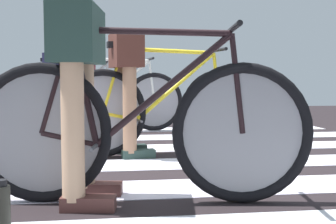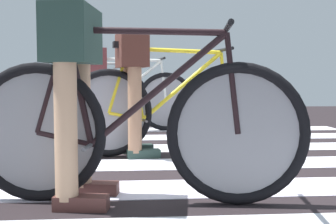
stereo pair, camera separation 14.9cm
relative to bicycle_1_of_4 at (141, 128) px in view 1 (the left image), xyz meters
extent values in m
cube|color=black|center=(-0.04, 0.90, -0.40)|extent=(18.00, 14.00, 0.02)
cube|color=silver|center=(-0.11, 0.27, -0.38)|extent=(5.20, 0.44, 0.00)
cube|color=silver|center=(-0.03, 1.01, -0.38)|extent=(5.20, 0.44, 0.00)
cube|color=silver|center=(-0.09, 1.79, -0.38)|extent=(5.20, 0.44, 0.00)
cube|color=silver|center=(0.08, 2.54, -0.38)|extent=(5.20, 0.44, 0.00)
cube|color=silver|center=(-0.03, 3.29, -0.38)|extent=(5.20, 0.44, 0.00)
torus|color=black|center=(-0.50, 0.07, -0.03)|extent=(0.72, 0.15, 0.72)
torus|color=black|center=(0.51, -0.07, -0.03)|extent=(0.72, 0.15, 0.72)
cylinder|color=gray|center=(-0.50, 0.07, -0.03)|extent=(0.60, 0.09, 0.61)
cylinder|color=gray|center=(0.51, -0.07, -0.03)|extent=(0.60, 0.09, 0.61)
cylinder|color=black|center=(0.05, -0.01, 0.48)|extent=(0.80, 0.14, 0.05)
cylinder|color=black|center=(0.11, -0.02, 0.19)|extent=(0.70, 0.13, 0.59)
cylinder|color=black|center=(-0.28, 0.04, 0.20)|extent=(0.16, 0.05, 0.59)
cylinder|color=black|center=(-0.36, 0.05, -0.06)|extent=(0.29, 0.07, 0.09)
cylinder|color=black|center=(-0.42, 0.06, 0.23)|extent=(0.19, 0.05, 0.53)
cylinder|color=black|center=(0.48, -0.07, 0.22)|extent=(0.09, 0.04, 0.50)
cube|color=black|center=(-0.34, 0.05, 0.52)|extent=(0.25, 0.12, 0.05)
cylinder|color=black|center=(0.45, -0.06, 0.49)|extent=(0.10, 0.52, 0.03)
cylinder|color=#4C4C51|center=(-0.22, 0.03, -0.09)|extent=(0.07, 0.34, 0.02)
cylinder|color=tan|center=(-0.29, 0.18, 0.11)|extent=(0.11, 0.11, 0.90)
cylinder|color=tan|center=(-0.33, -0.10, 0.11)|extent=(0.11, 0.11, 0.90)
cube|color=#284039|center=(-0.31, 0.04, 0.46)|extent=(0.27, 0.44, 0.28)
cube|color=#4E2B27|center=(-0.22, 0.17, -0.35)|extent=(0.27, 0.13, 0.07)
cube|color=#4E2B27|center=(-0.26, -0.11, -0.35)|extent=(0.27, 0.13, 0.07)
torus|color=black|center=(-0.21, 1.38, -0.03)|extent=(0.72, 0.17, 0.72)
torus|color=black|center=(0.80, 1.54, -0.03)|extent=(0.72, 0.17, 0.72)
cylinder|color=gray|center=(-0.21, 1.38, -0.03)|extent=(0.60, 0.10, 0.61)
cylinder|color=gray|center=(0.80, 1.54, -0.03)|extent=(0.60, 0.10, 0.61)
cylinder|color=yellow|center=(0.34, 1.47, 0.48)|extent=(0.80, 0.16, 0.05)
cylinder|color=yellow|center=(0.40, 1.48, 0.19)|extent=(0.70, 0.15, 0.59)
cylinder|color=yellow|center=(0.01, 1.42, 0.20)|extent=(0.16, 0.06, 0.59)
cylinder|color=yellow|center=(-0.07, 1.40, -0.06)|extent=(0.29, 0.07, 0.09)
cylinder|color=yellow|center=(-0.13, 1.39, 0.23)|extent=(0.19, 0.05, 0.53)
cylinder|color=yellow|center=(0.77, 1.54, 0.22)|extent=(0.09, 0.04, 0.50)
cube|color=black|center=(-0.05, 1.41, 0.52)|extent=(0.25, 0.13, 0.05)
cylinder|color=black|center=(0.74, 1.53, 0.49)|extent=(0.11, 0.52, 0.03)
cylinder|color=#4C4C51|center=(0.07, 1.42, -0.09)|extent=(0.07, 0.34, 0.02)
cylinder|color=#A87A5B|center=(-0.04, 1.55, 0.12)|extent=(0.11, 0.11, 0.92)
cylinder|color=#A87A5B|center=(0.00, 1.27, 0.12)|extent=(0.11, 0.11, 0.92)
cube|color=#4D2820|center=(-0.02, 1.41, 0.48)|extent=(0.28, 0.44, 0.28)
cube|color=#263A34|center=(0.02, 1.56, -0.35)|extent=(0.27, 0.14, 0.07)
cube|color=#263A34|center=(0.07, 1.28, -0.35)|extent=(0.27, 0.14, 0.07)
torus|color=black|center=(-0.63, 3.11, -0.03)|extent=(0.72, 0.12, 0.72)
torus|color=black|center=(0.39, 3.20, -0.03)|extent=(0.72, 0.12, 0.72)
cylinder|color=gray|center=(-0.63, 3.11, -0.03)|extent=(0.61, 0.06, 0.61)
cylinder|color=gray|center=(0.39, 3.20, -0.03)|extent=(0.61, 0.06, 0.61)
cylinder|color=white|center=(-0.07, 3.16, 0.48)|extent=(0.80, 0.10, 0.05)
cylinder|color=white|center=(-0.01, 3.16, 0.19)|extent=(0.70, 0.10, 0.59)
cylinder|color=white|center=(-0.41, 3.13, 0.20)|extent=(0.16, 0.05, 0.59)
cylinder|color=white|center=(-0.49, 3.12, -0.06)|extent=(0.29, 0.05, 0.09)
cylinder|color=white|center=(-0.55, 3.11, 0.23)|extent=(0.19, 0.04, 0.53)
cylinder|color=white|center=(0.36, 3.19, 0.22)|extent=(0.09, 0.04, 0.50)
cube|color=black|center=(-0.47, 3.12, 0.52)|extent=(0.25, 0.11, 0.05)
cylinder|color=black|center=(0.33, 3.19, 0.49)|extent=(0.07, 0.52, 0.03)
cylinder|color=#4C4C51|center=(-0.35, 3.13, -0.09)|extent=(0.05, 0.34, 0.02)
cylinder|color=brown|center=(-0.45, 3.26, 0.12)|extent=(0.11, 0.11, 0.90)
cylinder|color=brown|center=(-0.43, 2.98, 0.12)|extent=(0.11, 0.11, 0.90)
cube|color=#582629|center=(-0.44, 3.12, 0.47)|extent=(0.26, 0.43, 0.28)
cube|color=navy|center=(-0.38, 3.27, -0.35)|extent=(0.27, 0.12, 0.07)
cube|color=navy|center=(-0.36, 2.99, -0.35)|extent=(0.27, 0.12, 0.07)
torus|color=black|center=(-1.15, 4.25, -0.03)|extent=(0.72, 0.08, 0.72)
torus|color=black|center=(-0.13, 4.29, -0.03)|extent=(0.72, 0.08, 0.72)
cylinder|color=gray|center=(-1.15, 4.25, -0.03)|extent=(0.61, 0.03, 0.61)
cylinder|color=gray|center=(-0.13, 4.29, -0.03)|extent=(0.61, 0.03, 0.61)
cylinder|color=#BDBABA|center=(-0.59, 4.27, 0.48)|extent=(0.80, 0.07, 0.05)
cylinder|color=#BDBABA|center=(-0.53, 4.27, 0.19)|extent=(0.70, 0.06, 0.59)
cylinder|color=#BDBABA|center=(-0.93, 4.26, 0.20)|extent=(0.15, 0.04, 0.59)
cylinder|color=#BDBABA|center=(-1.01, 4.26, -0.06)|extent=(0.29, 0.04, 0.09)
cylinder|color=#BDBABA|center=(-1.07, 4.25, 0.23)|extent=(0.19, 0.03, 0.53)
cylinder|color=#BDBABA|center=(-0.16, 4.29, 0.22)|extent=(0.09, 0.03, 0.50)
cube|color=black|center=(-0.99, 4.26, 0.52)|extent=(0.24, 0.10, 0.05)
cylinder|color=black|center=(-0.19, 4.29, 0.49)|extent=(0.05, 0.52, 0.03)
cylinder|color=#4C4C51|center=(-0.87, 4.26, -0.09)|extent=(0.03, 0.34, 0.02)
cylinder|color=brown|center=(-0.97, 4.40, 0.12)|extent=(0.11, 0.11, 0.91)
cylinder|color=brown|center=(-0.96, 4.12, 0.12)|extent=(0.11, 0.11, 0.91)
cube|color=#29284D|center=(-0.96, 4.26, 0.47)|extent=(0.24, 0.42, 0.28)
cube|color=#294430|center=(-0.90, 4.40, -0.35)|extent=(0.26, 0.11, 0.07)
cube|color=#294430|center=(-0.89, 4.12, -0.35)|extent=(0.26, 0.11, 0.07)
cylinder|color=#2F2E27|center=(-0.56, -0.56, -0.27)|extent=(0.07, 0.07, 0.24)
cylinder|color=black|center=(-0.56, -0.56, -0.14)|extent=(0.05, 0.05, 0.02)
camera|label=1|loc=(-0.16, -2.24, 0.24)|focal=47.64mm
camera|label=2|loc=(-0.01, -2.24, 0.24)|focal=47.64mm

